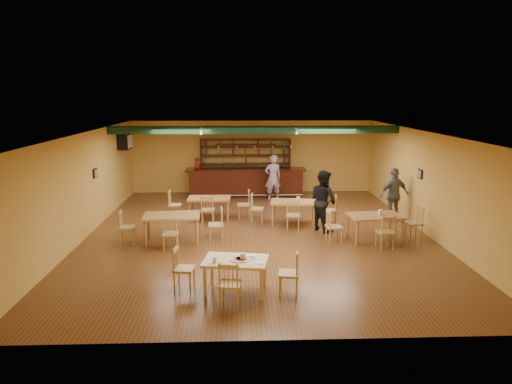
{
  "coord_description": "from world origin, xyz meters",
  "views": [
    {
      "loc": [
        -0.54,
        -13.0,
        4.08
      ],
      "look_at": [
        -0.03,
        0.6,
        1.15
      ],
      "focal_mm": 32.01,
      "sensor_mm": 36.0,
      "label": 1
    }
  ],
  "objects_px": {
    "dining_table_a": "(209,208)",
    "dining_table_d": "(374,228)",
    "near_table": "(236,276)",
    "bar_counter": "(246,183)",
    "patron_bar": "(273,178)",
    "dining_table_b": "(293,212)",
    "dining_table_c": "(172,228)",
    "patron_right_a": "(323,200)"
  },
  "relations": [
    {
      "from": "dining_table_a",
      "to": "patron_bar",
      "type": "height_order",
      "value": "patron_bar"
    },
    {
      "from": "patron_bar",
      "to": "bar_counter",
      "type": "bearing_deg",
      "value": -51.27
    },
    {
      "from": "patron_right_a",
      "to": "dining_table_b",
      "type": "bearing_deg",
      "value": 13.46
    },
    {
      "from": "dining_table_c",
      "to": "patron_right_a",
      "type": "height_order",
      "value": "patron_right_a"
    },
    {
      "from": "patron_right_a",
      "to": "dining_table_c",
      "type": "bearing_deg",
      "value": 70.41
    },
    {
      "from": "near_table",
      "to": "patron_right_a",
      "type": "xyz_separation_m",
      "value": [
        2.62,
        4.34,
        0.58
      ]
    },
    {
      "from": "bar_counter",
      "to": "patron_bar",
      "type": "xyz_separation_m",
      "value": [
        1.03,
        -0.83,
        0.34
      ]
    },
    {
      "from": "dining_table_b",
      "to": "dining_table_c",
      "type": "xyz_separation_m",
      "value": [
        -3.63,
        -1.74,
        0.03
      ]
    },
    {
      "from": "bar_counter",
      "to": "dining_table_a",
      "type": "relative_size",
      "value": 3.43
    },
    {
      "from": "bar_counter",
      "to": "patron_bar",
      "type": "relative_size",
      "value": 2.66
    },
    {
      "from": "bar_counter",
      "to": "dining_table_b",
      "type": "height_order",
      "value": "bar_counter"
    },
    {
      "from": "dining_table_a",
      "to": "patron_right_a",
      "type": "distance_m",
      "value": 3.89
    },
    {
      "from": "dining_table_d",
      "to": "patron_right_a",
      "type": "height_order",
      "value": "patron_right_a"
    },
    {
      "from": "dining_table_a",
      "to": "patron_right_a",
      "type": "height_order",
      "value": "patron_right_a"
    },
    {
      "from": "dining_table_d",
      "to": "near_table",
      "type": "xyz_separation_m",
      "value": [
        -3.92,
        -3.3,
        -0.02
      ]
    },
    {
      "from": "dining_table_b",
      "to": "patron_bar",
      "type": "height_order",
      "value": "patron_bar"
    },
    {
      "from": "dining_table_b",
      "to": "patron_right_a",
      "type": "relative_size",
      "value": 0.78
    },
    {
      "from": "dining_table_d",
      "to": "patron_right_a",
      "type": "relative_size",
      "value": 0.8
    },
    {
      "from": "near_table",
      "to": "patron_bar",
      "type": "distance_m",
      "value": 8.47
    },
    {
      "from": "dining_table_d",
      "to": "near_table",
      "type": "bearing_deg",
      "value": -146.81
    },
    {
      "from": "dining_table_d",
      "to": "near_table",
      "type": "relative_size",
      "value": 1.13
    },
    {
      "from": "dining_table_c",
      "to": "dining_table_d",
      "type": "bearing_deg",
      "value": -5.42
    },
    {
      "from": "dining_table_c",
      "to": "bar_counter",
      "type": "bearing_deg",
      "value": 64.98
    },
    {
      "from": "dining_table_a",
      "to": "dining_table_d",
      "type": "distance_m",
      "value": 5.47
    },
    {
      "from": "dining_table_a",
      "to": "dining_table_c",
      "type": "distance_m",
      "value": 2.62
    },
    {
      "from": "bar_counter",
      "to": "dining_table_d",
      "type": "relative_size",
      "value": 3.23
    },
    {
      "from": "dining_table_b",
      "to": "near_table",
      "type": "bearing_deg",
      "value": -102.3
    },
    {
      "from": "bar_counter",
      "to": "dining_table_a",
      "type": "bearing_deg",
      "value": -111.12
    },
    {
      "from": "dining_table_c",
      "to": "patron_right_a",
      "type": "distance_m",
      "value": 4.56
    },
    {
      "from": "bar_counter",
      "to": "near_table",
      "type": "xyz_separation_m",
      "value": [
        -0.36,
        -9.16,
        -0.21
      ]
    },
    {
      "from": "dining_table_a",
      "to": "dining_table_c",
      "type": "xyz_separation_m",
      "value": [
        -0.89,
        -2.47,
        0.04
      ]
    },
    {
      "from": "dining_table_c",
      "to": "patron_bar",
      "type": "bearing_deg",
      "value": 52.63
    },
    {
      "from": "dining_table_a",
      "to": "patron_right_a",
      "type": "bearing_deg",
      "value": -22.17
    },
    {
      "from": "dining_table_a",
      "to": "dining_table_b",
      "type": "relative_size",
      "value": 0.97
    },
    {
      "from": "dining_table_c",
      "to": "patron_right_a",
      "type": "bearing_deg",
      "value": 7.54
    },
    {
      "from": "dining_table_d",
      "to": "patron_bar",
      "type": "height_order",
      "value": "patron_bar"
    },
    {
      "from": "dining_table_a",
      "to": "dining_table_d",
      "type": "xyz_separation_m",
      "value": [
        4.83,
        -2.57,
        0.02
      ]
    },
    {
      "from": "bar_counter",
      "to": "near_table",
      "type": "bearing_deg",
      "value": -92.27
    },
    {
      "from": "bar_counter",
      "to": "dining_table_d",
      "type": "height_order",
      "value": "bar_counter"
    },
    {
      "from": "bar_counter",
      "to": "dining_table_c",
      "type": "relative_size",
      "value": 3.09
    },
    {
      "from": "dining_table_b",
      "to": "dining_table_c",
      "type": "distance_m",
      "value": 4.02
    },
    {
      "from": "dining_table_c",
      "to": "dining_table_d",
      "type": "distance_m",
      "value": 5.72
    }
  ]
}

